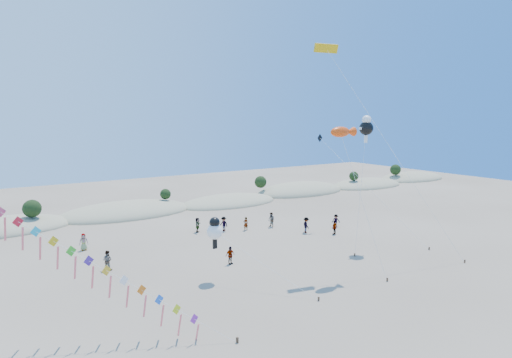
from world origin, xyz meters
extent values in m
ellipsoid|color=gray|center=(0.00, 45.30, 0.00)|extent=(19.00, 10.45, 3.40)
ellipsoid|color=#263914|center=(0.00, 45.30, 0.94)|extent=(15.20, 6.84, 0.76)
ellipsoid|color=gray|center=(16.00, 43.90, 0.00)|extent=(16.40, 9.02, 2.80)
ellipsoid|color=#263914|center=(16.00, 43.90, 0.77)|extent=(13.12, 5.90, 0.66)
ellipsoid|color=gray|center=(32.00, 45.70, 0.00)|extent=(18.00, 9.90, 3.80)
ellipsoid|color=#263914|center=(32.00, 45.70, 1.04)|extent=(14.40, 6.48, 0.72)
ellipsoid|color=gray|center=(48.00, 44.50, 0.00)|extent=(16.80, 9.24, 3.00)
ellipsoid|color=#263914|center=(48.00, 44.50, 0.83)|extent=(13.44, 6.05, 0.67)
ellipsoid|color=gray|center=(64.00, 45.90, 0.00)|extent=(17.60, 9.68, 3.20)
ellipsoid|color=#263914|center=(64.00, 45.90, 0.88)|extent=(14.08, 6.34, 0.70)
sphere|color=black|center=(-12.00, 43.40, 2.48)|extent=(2.20, 2.20, 2.20)
sphere|color=black|center=(6.00, 45.40, 2.24)|extent=(1.60, 1.60, 1.60)
sphere|color=black|center=(24.00, 46.80, 2.44)|extent=(2.10, 2.10, 2.10)
sphere|color=black|center=(44.00, 44.10, 2.32)|extent=(1.80, 1.80, 1.80)
sphere|color=black|center=(58.00, 45.60, 2.52)|extent=(2.30, 2.30, 2.30)
cube|color=#3F2D1E|center=(-4.47, 6.08, 0.17)|extent=(0.12, 0.12, 0.35)
cube|color=purple|center=(-6.59, 7.63, 1.45)|extent=(1.31, 0.51, 1.38)
cube|color=#F76876|center=(-6.41, 7.68, 0.35)|extent=(0.19, 0.45, 1.55)
cube|color=#CBE61B|center=(-7.44, 8.26, 2.04)|extent=(1.31, 0.51, 1.38)
cube|color=#F76876|center=(-7.26, 8.31, 0.94)|extent=(0.19, 0.45, 1.55)
cube|color=blue|center=(-8.30, 8.89, 2.63)|extent=(1.31, 0.51, 1.38)
cube|color=#F76876|center=(-8.12, 8.94, 1.53)|extent=(0.19, 0.45, 1.55)
cube|color=orange|center=(-9.16, 9.52, 3.22)|extent=(1.31, 0.51, 1.38)
cube|color=#F76876|center=(-8.98, 9.57, 2.12)|extent=(0.19, 0.45, 1.55)
cube|color=white|center=(-10.01, 10.14, 3.81)|extent=(1.31, 0.51, 1.38)
cube|color=#F76876|center=(-9.83, 10.19, 2.71)|extent=(0.19, 0.45, 1.55)
cube|color=gold|center=(-10.87, 10.77, 4.40)|extent=(1.31, 0.51, 1.38)
cube|color=#F76876|center=(-10.69, 10.82, 3.30)|extent=(0.19, 0.45, 1.55)
cube|color=#4C2596|center=(-11.73, 11.40, 4.99)|extent=(1.31, 0.51, 1.38)
cube|color=#F76876|center=(-11.55, 11.45, 3.89)|extent=(0.19, 0.45, 1.55)
cube|color=green|center=(-12.58, 12.03, 5.58)|extent=(1.31, 0.51, 1.38)
cube|color=#F76876|center=(-12.40, 12.08, 4.48)|extent=(0.19, 0.45, 1.55)
cube|color=gold|center=(-13.44, 12.66, 6.17)|extent=(1.31, 0.51, 1.38)
cube|color=#F76876|center=(-13.26, 12.71, 5.07)|extent=(0.19, 0.45, 1.55)
cube|color=#1BAFCC|center=(-14.29, 13.29, 6.76)|extent=(1.31, 0.51, 1.38)
cube|color=#F76876|center=(-14.11, 13.34, 5.66)|extent=(0.19, 0.45, 1.55)
cube|color=red|center=(-15.15, 13.92, 7.35)|extent=(1.31, 0.51, 1.38)
cube|color=#F76876|center=(-14.97, 13.97, 6.25)|extent=(0.19, 0.45, 1.55)
cube|color=#DB4567|center=(-16.01, 14.55, 7.94)|extent=(1.31, 0.51, 1.38)
cube|color=#F76876|center=(-15.83, 14.60, 6.84)|extent=(0.19, 0.45, 1.55)
cube|color=#3F2D1E|center=(11.06, 7.82, 0.15)|extent=(0.10, 0.10, 0.30)
cylinder|color=silver|center=(10.29, 10.05, 6.18)|extent=(1.57, 4.48, 12.36)
ellipsoid|color=#E6410C|center=(9.52, 12.28, 12.35)|extent=(2.11, 0.93, 0.93)
cone|color=#E6410C|center=(10.70, 12.28, 12.35)|extent=(0.84, 0.84, 0.84)
cube|color=#3F2D1E|center=(3.68, 8.00, 0.15)|extent=(0.10, 0.10, 0.30)
cylinder|color=silver|center=(1.46, 12.07, 2.06)|extent=(4.48, 8.15, 4.14)
sphere|color=white|center=(-0.77, 16.13, 4.12)|extent=(1.33, 1.33, 1.33)
sphere|color=black|center=(-0.77, 16.13, 4.92)|extent=(0.88, 0.88, 0.88)
cube|color=black|center=(-0.77, 16.13, 3.06)|extent=(0.35, 0.18, 0.80)
cube|color=#3F2D1E|center=(13.56, 13.98, 0.15)|extent=(0.10, 0.10, 0.30)
cylinder|color=silver|center=(15.52, 15.35, 6.24)|extent=(3.96, 2.77, 12.48)
sphere|color=black|center=(17.49, 16.72, 12.48)|extent=(1.46, 1.46, 1.46)
sphere|color=white|center=(17.49, 16.72, 13.35)|extent=(0.95, 0.95, 0.95)
cube|color=white|center=(17.49, 16.72, 11.34)|extent=(0.35, 0.18, 0.80)
cube|color=white|center=(16.79, 16.72, 12.48)|extent=(0.60, 0.15, 0.25)
cube|color=white|center=(18.19, 16.72, 12.48)|extent=(0.60, 0.15, 0.25)
cube|color=#3F2D1E|center=(20.88, 6.98, 0.15)|extent=(0.10, 0.10, 0.30)
cylinder|color=silver|center=(15.61, 11.12, 9.90)|extent=(10.58, 8.30, 19.82)
cube|color=#DDA60B|center=(10.33, 15.25, 19.81)|extent=(2.36, 0.96, 0.83)
cube|color=black|center=(10.33, 15.27, 19.81)|extent=(2.28, 0.58, 0.19)
cube|color=#3F2D1E|center=(21.57, 11.30, 0.15)|extent=(0.10, 0.10, 0.30)
cylinder|color=silver|center=(20.14, 18.35, 5.55)|extent=(2.88, 14.12, 11.11)
cube|color=black|center=(18.71, 25.40, 11.09)|extent=(1.01, 0.30, 1.03)
imported|color=slate|center=(-7.95, 23.24, 0.91)|extent=(1.11, 1.10, 1.81)
imported|color=slate|center=(2.10, 18.67, 0.85)|extent=(1.04, 0.55, 1.69)
imported|color=slate|center=(7.23, 29.39, 0.88)|extent=(1.00, 1.29, 1.76)
imported|color=slate|center=(15.12, 23.41, 0.94)|extent=(1.01, 1.36, 1.87)
imported|color=slate|center=(9.66, 28.28, 0.82)|extent=(0.63, 0.44, 1.64)
imported|color=slate|center=(13.17, 27.84, 0.92)|extent=(0.83, 0.99, 1.84)
imported|color=slate|center=(-8.54, 30.56, 0.88)|extent=(0.94, 0.68, 1.77)
imported|color=slate|center=(17.45, 21.04, 0.83)|extent=(1.05, 0.63, 1.67)
imported|color=slate|center=(20.03, 23.56, 0.79)|extent=(1.17, 1.10, 1.59)
imported|color=slate|center=(4.38, 30.68, 0.87)|extent=(1.31, 1.64, 1.75)
camera|label=1|loc=(-16.65, -14.98, 13.54)|focal=30.00mm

